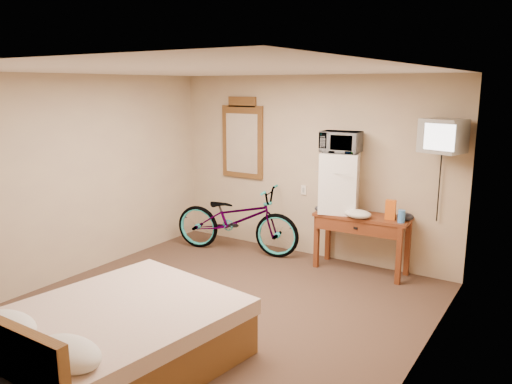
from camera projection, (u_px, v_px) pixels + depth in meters
room at (207, 198)px, 5.01m from camera, size 4.60×4.64×2.50m
desk at (361, 226)px, 6.33m from camera, size 1.22×0.53×0.75m
mini_fridge at (339, 182)px, 6.41m from camera, size 0.58×0.57×0.77m
microwave at (341, 142)px, 6.31m from camera, size 0.52×0.38×0.27m
snack_bag at (391, 210)px, 6.09m from camera, size 0.13×0.09×0.24m
blue_cup at (401, 216)px, 5.96m from camera, size 0.09×0.09×0.15m
cloth_cream at (358, 214)px, 6.17m from camera, size 0.33×0.26×0.10m
cloth_dark_a at (323, 209)px, 6.46m from camera, size 0.23×0.17×0.09m
cloth_dark_b at (405, 216)px, 6.07m from camera, size 0.20×0.17×0.09m
crt_television at (443, 136)px, 5.61m from camera, size 0.53×0.62×0.38m
wall_mirror at (242, 139)px, 7.40m from camera, size 0.70×0.04×1.20m
bicycle at (237, 219)px, 7.12m from camera, size 1.96×1.03×0.98m
bed at (102, 342)px, 4.11m from camera, size 1.85×2.29×0.90m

